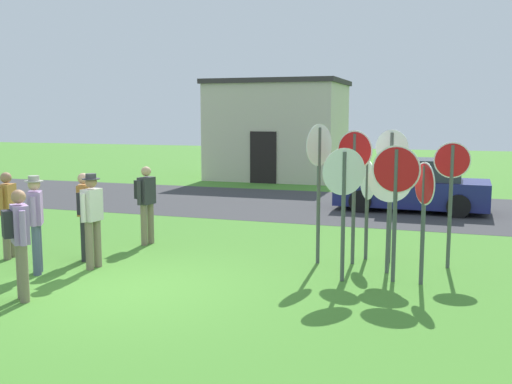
# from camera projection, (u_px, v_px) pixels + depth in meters

# --- Properties ---
(ground_plane) EXTENTS (80.00, 80.00, 0.00)m
(ground_plane) POSITION_uv_depth(u_px,v_px,m) (128.00, 288.00, 9.49)
(ground_plane) COLOR #47842D
(street_asphalt) EXTENTS (60.00, 6.40, 0.01)m
(street_asphalt) POSITION_uv_depth(u_px,v_px,m) (285.00, 204.00, 18.45)
(street_asphalt) COLOR #38383A
(street_asphalt) RESTS_ON ground
(building_background) EXTENTS (5.68, 4.41, 4.25)m
(building_background) POSITION_uv_depth(u_px,v_px,m) (278.00, 129.00, 25.64)
(building_background) COLOR beige
(building_background) RESTS_ON ground
(parked_car_on_street) EXTENTS (4.35, 2.11, 1.51)m
(parked_car_on_street) POSITION_uv_depth(u_px,v_px,m) (414.00, 187.00, 17.12)
(parked_car_on_street) COLOR navy
(parked_car_on_street) RESTS_ON ground
(stop_sign_rear_left) EXTENTS (0.78, 0.16, 2.04)m
(stop_sign_rear_left) POSITION_uv_depth(u_px,v_px,m) (390.00, 195.00, 10.28)
(stop_sign_rear_left) COLOR #474C4C
(stop_sign_rear_left) RESTS_ON ground
(stop_sign_low_front) EXTENTS (0.65, 0.10, 2.30)m
(stop_sign_low_front) POSITION_uv_depth(u_px,v_px,m) (451.00, 184.00, 10.58)
(stop_sign_low_front) COLOR #474C4C
(stop_sign_low_front) RESTS_ON ground
(stop_sign_center_cluster) EXTENTS (0.38, 0.66, 1.92)m
(stop_sign_center_cluster) POSITION_uv_depth(u_px,v_px,m) (367.00, 193.00, 11.25)
(stop_sign_center_cluster) COLOR #474C4C
(stop_sign_center_cluster) RESTS_ON ground
(stop_sign_rear_right) EXTENTS (0.68, 0.28, 2.50)m
(stop_sign_rear_right) POSITION_uv_depth(u_px,v_px,m) (354.00, 174.00, 10.85)
(stop_sign_rear_right) COLOR #474C4C
(stop_sign_rear_right) RESTS_ON ground
(stop_sign_tallest) EXTENTS (0.62, 0.49, 2.25)m
(stop_sign_tallest) POSITION_uv_depth(u_px,v_px,m) (344.00, 191.00, 9.73)
(stop_sign_tallest) COLOR #474C4C
(stop_sign_tallest) RESTS_ON ground
(stop_sign_far_back) EXTENTS (0.33, 0.71, 2.62)m
(stop_sign_far_back) POSITION_uv_depth(u_px,v_px,m) (319.00, 169.00, 10.88)
(stop_sign_far_back) COLOR #474C4C
(stop_sign_far_back) RESTS_ON ground
(stop_sign_nearest) EXTENTS (0.35, 0.63, 2.03)m
(stop_sign_nearest) POSITION_uv_depth(u_px,v_px,m) (424.00, 202.00, 9.56)
(stop_sign_nearest) COLOR #474C4C
(stop_sign_nearest) RESTS_ON ground
(stop_sign_leaning_left) EXTENTS (0.62, 0.25, 2.51)m
(stop_sign_leaning_left) POSITION_uv_depth(u_px,v_px,m) (391.00, 174.00, 10.95)
(stop_sign_leaning_left) COLOR #474C4C
(stop_sign_leaning_left) RESTS_ON ground
(stop_sign_leaning_right) EXTENTS (0.79, 0.12, 2.29)m
(stop_sign_leaning_right) POSITION_uv_depth(u_px,v_px,m) (396.00, 189.00, 9.69)
(stop_sign_leaning_right) COLOR #474C4C
(stop_sign_leaning_right) RESTS_ON ground
(person_near_signs) EXTENTS (0.41, 0.57, 1.74)m
(person_near_signs) POSITION_uv_depth(u_px,v_px,m) (91.00, 214.00, 10.63)
(person_near_signs) COLOR #7A6B56
(person_near_signs) RESTS_ON ground
(person_holding_notes) EXTENTS (0.41, 0.56, 1.69)m
(person_holding_notes) POSITION_uv_depth(u_px,v_px,m) (7.00, 209.00, 11.36)
(person_holding_notes) COLOR #7A6B56
(person_holding_notes) RESTS_ON ground
(person_on_left) EXTENTS (0.35, 0.52, 1.69)m
(person_on_left) POSITION_uv_depth(u_px,v_px,m) (84.00, 211.00, 11.22)
(person_on_left) COLOR #2D2D33
(person_on_left) RESTS_ON ground
(person_in_teal) EXTENTS (0.41, 0.56, 1.69)m
(person_in_teal) POSITION_uv_depth(u_px,v_px,m) (146.00, 199.00, 12.61)
(person_in_teal) COLOR #7A6B56
(person_in_teal) RESTS_ON ground
(person_in_dark_shirt) EXTENTS (0.48, 0.47, 1.69)m
(person_in_dark_shirt) POSITION_uv_depth(u_px,v_px,m) (19.00, 237.00, 8.75)
(person_in_dark_shirt) COLOR #7A6B56
(person_in_dark_shirt) RESTS_ON ground
(person_with_sunhat) EXTENTS (0.38, 0.50, 1.74)m
(person_with_sunhat) POSITION_uv_depth(u_px,v_px,m) (36.00, 219.00, 10.27)
(person_with_sunhat) COLOR #4C5670
(person_with_sunhat) RESTS_ON ground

